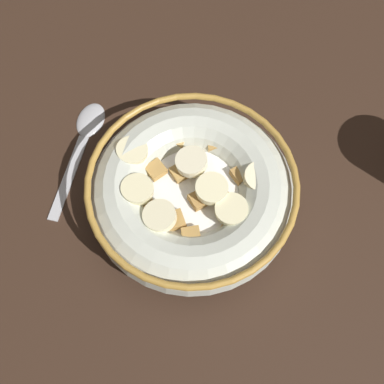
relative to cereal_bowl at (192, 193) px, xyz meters
The scene contains 3 objects.
ground_plane 3.82cm from the cereal_bowl, 138.39° to the right, with size 98.53×98.53×2.00cm, color #332116.
cereal_bowl is the anchor object (origin of this frame).
spoon 13.41cm from the cereal_bowl, 23.17° to the left, with size 10.78×10.73×0.80cm.
Camera 1 is at (-13.85, 8.52, 40.33)cm, focal length 43.20 mm.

